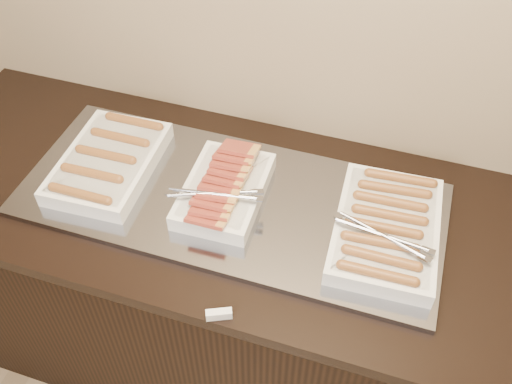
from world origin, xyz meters
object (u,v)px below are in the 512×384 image
at_px(warming_tray, 230,200).
at_px(dish_left, 109,162).
at_px(dish_right, 386,229).
at_px(dish_center, 223,189).
at_px(counter, 238,291).

bearing_deg(warming_tray, dish_left, 180.00).
bearing_deg(warming_tray, dish_right, -0.43).
relative_size(dish_center, dish_right, 0.83).
bearing_deg(warming_tray, dish_center, -164.63).
bearing_deg(dish_right, counter, 176.82).
relative_size(counter, dish_right, 4.98).
bearing_deg(dish_right, warming_tray, 176.84).
xyz_separation_m(warming_tray, dish_center, (-0.02, -0.00, 0.05)).
xyz_separation_m(counter, dish_right, (0.43, -0.00, 0.50)).
xyz_separation_m(dish_left, dish_center, (0.36, -0.00, 0.01)).
height_order(counter, dish_left, dish_left).
bearing_deg(counter, dish_right, -0.44).
bearing_deg(counter, dish_left, 180.00).
bearing_deg(dish_left, warming_tray, -2.56).
height_order(warming_tray, dish_left, dish_left).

